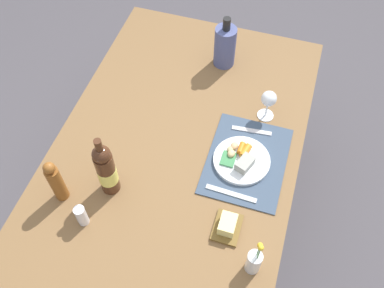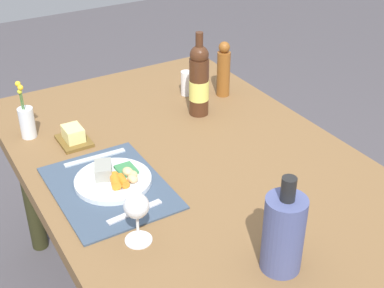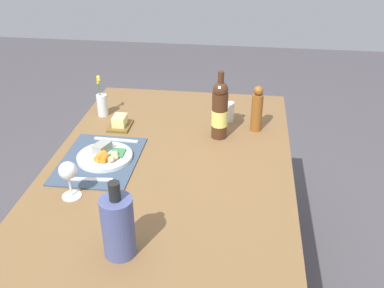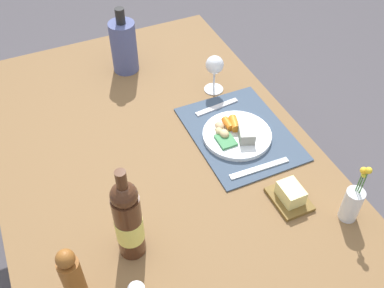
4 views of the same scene
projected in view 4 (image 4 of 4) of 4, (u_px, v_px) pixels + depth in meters
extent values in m
plane|color=#4A464B|center=(168.00, 270.00, 1.98)|extent=(8.00, 8.00, 0.00)
cube|color=brown|center=(160.00, 166.00, 1.49)|extent=(1.58, 1.02, 0.05)
cylinder|color=#2C2B15|center=(189.00, 96.00, 2.30)|extent=(0.07, 0.07, 0.66)
cylinder|color=#2C2B15|center=(26.00, 143.00, 2.07)|extent=(0.07, 0.07, 0.66)
cube|color=#3B4B5F|center=(240.00, 134.00, 1.56)|extent=(0.42, 0.32, 0.01)
cylinder|color=white|center=(237.00, 135.00, 1.54)|extent=(0.23, 0.23, 0.02)
cube|color=gray|center=(246.00, 133.00, 1.50)|extent=(0.09, 0.08, 0.04)
cylinder|color=orange|center=(234.00, 123.00, 1.55)|extent=(0.07, 0.04, 0.03)
cylinder|color=orange|center=(228.00, 124.00, 1.55)|extent=(0.05, 0.03, 0.03)
ellipsoid|color=#D7BB7F|center=(224.00, 134.00, 1.51)|extent=(0.04, 0.03, 0.02)
ellipsoid|color=tan|center=(219.00, 131.00, 1.52)|extent=(0.03, 0.03, 0.02)
ellipsoid|color=#DAAF7A|center=(219.00, 126.00, 1.54)|extent=(0.04, 0.03, 0.02)
cube|color=#3A824A|center=(226.00, 140.00, 1.50)|extent=(0.07, 0.06, 0.01)
cube|color=silver|center=(259.00, 168.00, 1.44)|extent=(0.03, 0.21, 0.00)
cube|color=silver|center=(217.00, 107.00, 1.65)|extent=(0.03, 0.17, 0.00)
cube|color=brown|center=(289.00, 199.00, 1.36)|extent=(0.13, 0.10, 0.01)
cube|color=#EDE289|center=(291.00, 193.00, 1.33)|extent=(0.08, 0.06, 0.05)
cylinder|color=silver|center=(351.00, 205.00, 1.28)|extent=(0.05, 0.05, 0.11)
cylinder|color=#3F7233|center=(359.00, 195.00, 1.25)|extent=(0.00, 0.00, 0.20)
sphere|color=yellow|center=(369.00, 170.00, 1.17)|extent=(0.02, 0.02, 0.02)
cylinder|color=#3F7233|center=(354.00, 193.00, 1.26)|extent=(0.00, 0.00, 0.19)
sphere|color=yellow|center=(364.00, 171.00, 1.19)|extent=(0.02, 0.02, 0.02)
cylinder|color=#3F7233|center=(356.00, 196.00, 1.26)|extent=(0.00, 0.00, 0.18)
sphere|color=#CFD22F|center=(364.00, 175.00, 1.20)|extent=(0.02, 0.02, 0.02)
cylinder|color=white|center=(214.00, 89.00, 1.73)|extent=(0.07, 0.07, 0.00)
cylinder|color=white|center=(214.00, 80.00, 1.70)|extent=(0.01, 0.01, 0.08)
sphere|color=white|center=(215.00, 65.00, 1.65)|extent=(0.07, 0.07, 0.07)
cylinder|color=#4A5385|center=(124.00, 47.00, 1.75)|extent=(0.10, 0.10, 0.21)
cylinder|color=black|center=(120.00, 16.00, 1.66)|extent=(0.04, 0.04, 0.06)
cylinder|color=brown|center=(75.00, 283.00, 1.07)|extent=(0.05, 0.05, 0.18)
sphere|color=brown|center=(65.00, 259.00, 0.99)|extent=(0.04, 0.04, 0.04)
cylinder|color=#462616|center=(129.00, 226.00, 1.16)|extent=(0.07, 0.07, 0.22)
sphere|color=#462616|center=(124.00, 195.00, 1.07)|extent=(0.07, 0.07, 0.07)
cylinder|color=#462616|center=(122.00, 183.00, 1.04)|extent=(0.03, 0.03, 0.08)
cylinder|color=#E8DF65|center=(130.00, 228.00, 1.17)|extent=(0.07, 0.07, 0.08)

